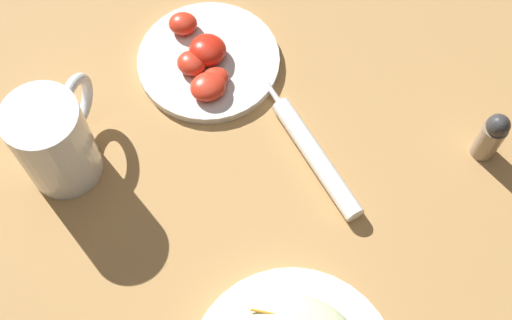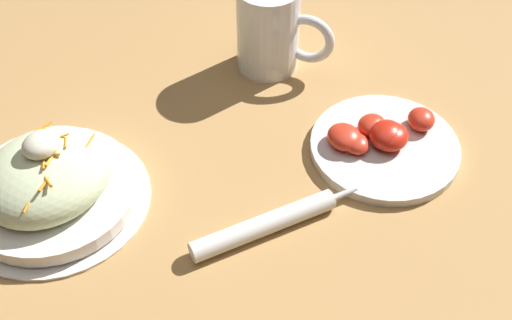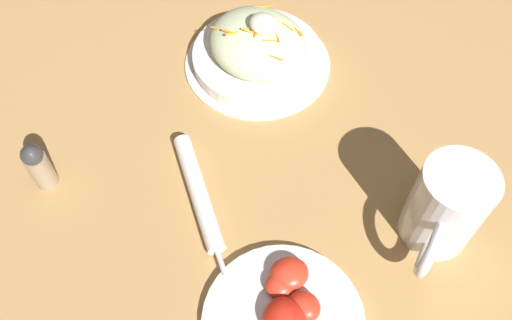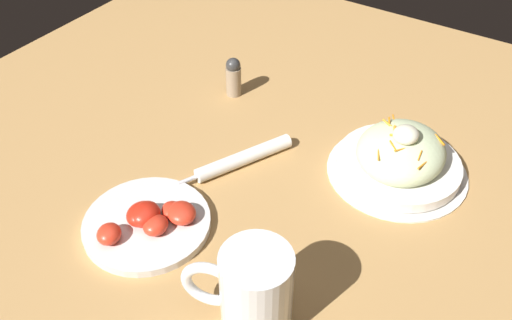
% 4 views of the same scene
% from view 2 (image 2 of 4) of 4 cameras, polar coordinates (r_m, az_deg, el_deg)
% --- Properties ---
extents(ground_plane, '(1.43, 1.43, 0.00)m').
position_cam_2_polar(ground_plane, '(0.84, -1.30, -3.11)').
color(ground_plane, '#B2844C').
extents(salad_plate, '(0.24, 0.24, 0.10)m').
position_cam_2_polar(salad_plate, '(0.85, -17.21, -1.90)').
color(salad_plate, white).
rests_on(salad_plate, ground_plane).
extents(beer_mug, '(0.09, 0.14, 0.13)m').
position_cam_2_polar(beer_mug, '(0.99, 1.21, 10.73)').
color(beer_mug, white).
rests_on(beer_mug, ground_plane).
extents(napkin_roll, '(0.21, 0.11, 0.03)m').
position_cam_2_polar(napkin_roll, '(0.79, 0.78, -5.51)').
color(napkin_roll, white).
rests_on(napkin_roll, ground_plane).
extents(tomato_plate, '(0.20, 0.20, 0.04)m').
position_cam_2_polar(tomato_plate, '(0.90, 10.75, 1.49)').
color(tomato_plate, silver).
rests_on(tomato_plate, ground_plane).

